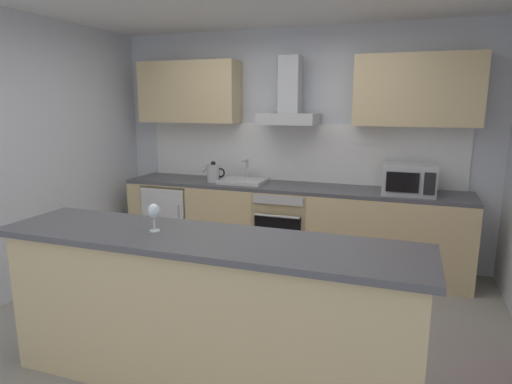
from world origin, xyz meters
TOP-DOWN VIEW (x-y plane):
  - ground at (0.00, 0.00)m, footprint 5.29×4.79m
  - wall_back at (0.00, 1.95)m, footprint 5.29×0.12m
  - wall_left at (-2.21, 0.00)m, footprint 0.12×4.79m
  - backsplash_tile at (0.00, 1.88)m, footprint 3.65×0.02m
  - counter_back at (0.00, 1.57)m, footprint 3.78×0.60m
  - counter_island at (0.08, -0.69)m, footprint 2.68×0.64m
  - upper_cabinets at (0.00, 1.72)m, footprint 3.73×0.32m
  - oven at (-0.03, 1.55)m, footprint 0.60×0.62m
  - refrigerator at (-1.41, 1.54)m, footprint 0.58×0.60m
  - microwave at (1.24, 1.52)m, footprint 0.50×0.38m
  - sink at (-0.52, 1.56)m, footprint 0.50×0.40m
  - kettle at (-0.87, 1.51)m, footprint 0.29×0.15m
  - range_hood at (-0.03, 1.68)m, footprint 0.62×0.45m
  - wine_glass at (-0.26, -0.68)m, footprint 0.08×0.08m

SIDE VIEW (x-z plane):
  - ground at x=0.00m, z-range -0.02..0.00m
  - refrigerator at x=-1.41m, z-range 0.00..0.85m
  - counter_back at x=0.00m, z-range 0.00..0.90m
  - oven at x=-0.03m, z-range 0.06..0.86m
  - counter_island at x=0.08m, z-range 0.01..1.00m
  - sink at x=-0.52m, z-range 0.80..1.06m
  - kettle at x=-0.87m, z-range 0.89..1.13m
  - microwave at x=1.24m, z-range 0.90..1.20m
  - wine_glass at x=-0.26m, z-range 1.03..1.21m
  - backsplash_tile at x=0.00m, z-range 0.90..1.56m
  - wall_back at x=0.00m, z-range 0.00..2.60m
  - wall_left at x=-2.21m, z-range 0.00..2.60m
  - range_hood at x=-0.03m, z-range 1.43..2.15m
  - upper_cabinets at x=0.00m, z-range 1.56..2.26m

